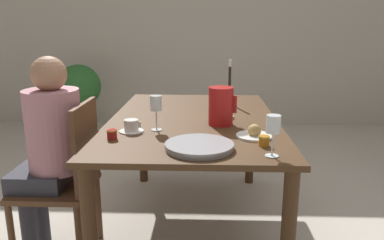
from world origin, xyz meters
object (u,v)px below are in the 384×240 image
object	(u,v)px
jam_jar_red	(264,140)
teacup_near_person	(131,127)
jam_jar_amber	(112,134)
candlestick_tall	(230,87)
person_seated	(49,142)
wine_glass_juice	(273,127)
teacup_across	(224,112)
chair_person_side	(67,178)
wine_glass_water	(156,105)
bread_plate	(254,134)
serving_tray	(199,146)
potted_plant	(79,90)
red_pitcher	(221,106)

from	to	relation	value
jam_jar_red	teacup_near_person	bearing A→B (deg)	162.36
teacup_near_person	jam_jar_amber	world-z (taller)	teacup_near_person
jam_jar_amber	candlestick_tall	distance (m)	1.13
person_seated	wine_glass_juice	world-z (taller)	person_seated
teacup_near_person	teacup_across	bearing A→B (deg)	34.63
chair_person_side	wine_glass_water	distance (m)	0.66
wine_glass_water	bread_plate	size ratio (longest dim) A/B	1.03
wine_glass_water	wine_glass_juice	size ratio (longest dim) A/B	1.04
wine_glass_juice	teacup_across	bearing A→B (deg)	104.14
teacup_near_person	serving_tray	world-z (taller)	teacup_near_person
jam_jar_red	bread_plate	bearing A→B (deg)	101.39
wine_glass_water	teacup_near_person	xyz separation A→B (m)	(-0.13, -0.04, -0.12)
chair_person_side	wine_glass_water	world-z (taller)	wine_glass_water
bread_plate	potted_plant	world-z (taller)	potted_plant
wine_glass_juice	potted_plant	bearing A→B (deg)	122.89
chair_person_side	jam_jar_red	size ratio (longest dim) A/B	17.09
red_pitcher	wine_glass_juice	xyz separation A→B (m)	(0.21, -0.55, 0.03)
teacup_near_person	jam_jar_red	bearing A→B (deg)	-17.64
teacup_across	jam_jar_amber	bearing A→B (deg)	-140.20
red_pitcher	candlestick_tall	bearing A→B (deg)	81.76
wine_glass_water	jam_jar_amber	bearing A→B (deg)	-140.37
chair_person_side	person_seated	xyz separation A→B (m)	(-0.09, 0.01, 0.21)
person_seated	jam_jar_amber	size ratio (longest dim) A/B	21.72
chair_person_side	jam_jar_amber	world-z (taller)	chair_person_side
chair_person_side	teacup_near_person	bearing A→B (deg)	-85.76
serving_tray	teacup_near_person	bearing A→B (deg)	143.29
bread_plate	potted_plant	size ratio (longest dim) A/B	0.22
red_pitcher	teacup_across	world-z (taller)	red_pitcher
red_pitcher	jam_jar_amber	world-z (taller)	red_pitcher
teacup_across	potted_plant	distance (m)	2.71
red_pitcher	jam_jar_red	size ratio (longest dim) A/B	4.14
person_seated	jam_jar_amber	bearing A→B (deg)	-107.70
teacup_near_person	jam_jar_amber	distance (m)	0.16
wine_glass_water	potted_plant	bearing A→B (deg)	117.48
chair_person_side	candlestick_tall	world-z (taller)	candlestick_tall
teacup_near_person	jam_jar_amber	xyz separation A→B (m)	(-0.07, -0.14, -0.00)
wine_glass_juice	teacup_near_person	distance (m)	0.81
person_seated	potted_plant	size ratio (longest dim) A/B	1.35
teacup_across	jam_jar_red	world-z (taller)	teacup_across
red_pitcher	potted_plant	size ratio (longest dim) A/B	0.26
wine_glass_water	teacup_across	distance (m)	0.52
teacup_across	jam_jar_red	distance (m)	0.61
jam_jar_amber	potted_plant	distance (m)	2.85
wine_glass_juice	red_pitcher	bearing A→B (deg)	111.15
candlestick_tall	potted_plant	xyz separation A→B (m)	(-1.73, 1.72, -0.32)
serving_tray	teacup_across	bearing A→B (deg)	77.44
bread_plate	potted_plant	distance (m)	3.15
person_seated	bread_plate	distance (m)	1.14
teacup_near_person	potted_plant	distance (m)	2.75
red_pitcher	teacup_near_person	xyz separation A→B (m)	(-0.50, -0.17, -0.08)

